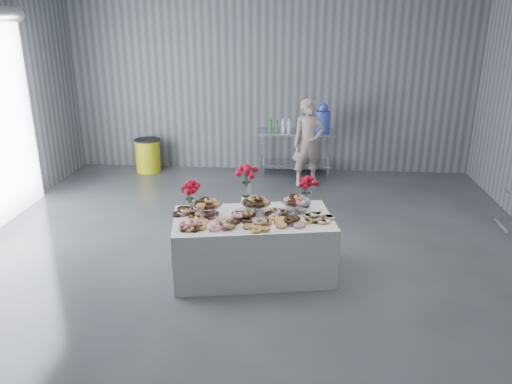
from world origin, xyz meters
TOP-DOWN VIEW (x-y plane):
  - ground at (0.00, 0.00)m, footprint 9.00×9.00m
  - room_walls at (-0.27, 0.07)m, footprint 8.04×9.04m
  - display_table at (0.04, 0.02)m, footprint 2.05×1.32m
  - prep_table at (0.53, 4.10)m, footprint 1.50×0.60m
  - donut_mounds at (0.04, -0.03)m, footprint 1.92×1.11m
  - cake_stand_left at (-0.53, 0.07)m, footprint 0.36×0.36m
  - cake_stand_mid at (0.06, 0.18)m, footprint 0.36×0.36m
  - cake_stand_right at (0.55, 0.27)m, footprint 0.36×0.36m
  - danish_pile at (0.80, 0.01)m, footprint 0.48×0.48m
  - bouquet_left at (-0.74, 0.13)m, footprint 0.26×0.26m
  - bouquet_right at (0.68, 0.44)m, footprint 0.26×0.26m
  - bouquet_center at (-0.07, 0.36)m, footprint 0.26×0.26m
  - water_jug at (1.03, 4.10)m, footprint 0.28×0.28m
  - drink_bottles at (0.21, 4.00)m, footprint 0.54×0.08m
  - person at (0.76, 3.52)m, footprint 0.67×0.53m
  - trash_barrel at (-2.47, 4.10)m, footprint 0.52×0.52m

SIDE VIEW (x-z plane):
  - ground at x=0.00m, z-range 0.00..0.00m
  - trash_barrel at x=-2.47m, z-range 0.00..0.68m
  - display_table at x=0.04m, z-range 0.00..0.75m
  - prep_table at x=0.53m, z-range 0.17..1.07m
  - donut_mounds at x=0.04m, z-range 0.75..0.84m
  - danish_pile at x=0.80m, z-range 0.75..0.86m
  - person at x=0.76m, z-range 0.00..1.61m
  - cake_stand_left at x=-0.53m, z-range 0.80..0.98m
  - cake_stand_mid at x=0.06m, z-range 0.80..0.98m
  - cake_stand_right at x=0.55m, z-range 0.80..0.98m
  - drink_bottles at x=0.21m, z-range 0.90..1.17m
  - bouquet_left at x=-0.74m, z-range 0.84..1.26m
  - bouquet_right at x=0.68m, z-range 0.84..1.26m
  - bouquet_center at x=-0.07m, z-range 0.84..1.41m
  - water_jug at x=1.03m, z-range 0.87..1.43m
  - room_walls at x=-0.27m, z-range 0.63..4.65m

